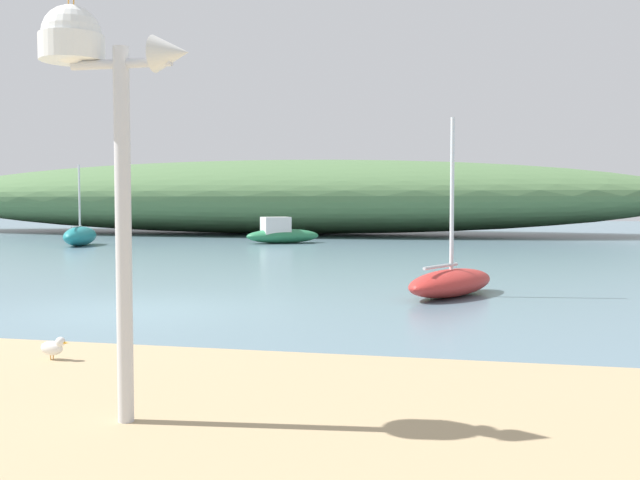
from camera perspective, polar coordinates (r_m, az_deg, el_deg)
The scene contains 7 objects.
ground_plane at distance 12.73m, azimuth -14.41°, elevation -5.43°, with size 120.00×120.00×0.00m, color slate.
distant_hill at distance 41.80m, azimuth -3.57°, elevation 3.37°, with size 44.68×11.59×4.15m, color #517547.
mast_structure at distance 5.80m, azimuth -17.23°, elevation 11.64°, with size 1.17×0.48×3.11m.
motorboat_inner_mooring at distance 31.95m, azimuth -3.05°, elevation 0.51°, with size 3.38×2.77×1.15m.
sailboat_far_left at distance 14.49m, azimuth 10.18°, elevation -3.21°, with size 2.07×2.94×3.46m.
sailboat_mid_channel at distance 31.82m, azimuth -18.18°, elevation 0.31°, with size 1.80×3.23×3.35m.
seagull_upper_strand at distance 8.20m, azimuth -20.07°, elevation -7.81°, with size 0.36×0.15×0.25m.
Camera 1 is at (5.75, -11.20, 1.86)m, focal length 41.09 mm.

